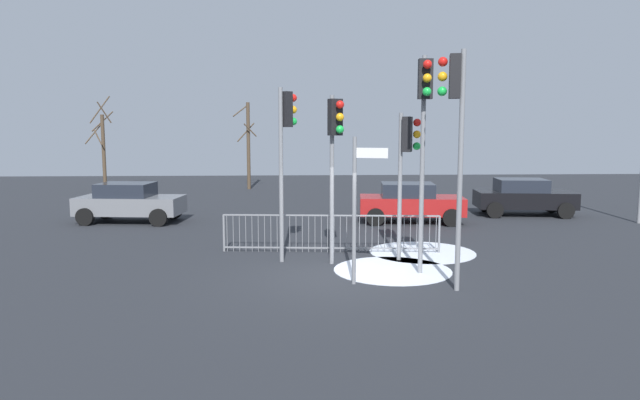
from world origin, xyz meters
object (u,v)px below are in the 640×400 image
(car_black_far, at_px, (523,196))
(car_grey_mid, at_px, (129,202))
(direction_sign_post, at_px, (357,203))
(traffic_light_foreground_left, at_px, (424,116))
(car_red_near, at_px, (410,202))
(traffic_light_mid_left, at_px, (455,117))
(traffic_light_rear_right, at_px, (285,135))
(bare_tree_left, at_px, (103,147))
(traffic_light_mid_right, at_px, (335,141))
(traffic_light_foreground_right, at_px, (406,153))
(bare_tree_centre, at_px, (248,144))

(car_black_far, height_order, car_grey_mid, same)
(direction_sign_post, relative_size, car_black_far, 0.83)
(traffic_light_foreground_left, height_order, car_grey_mid, traffic_light_foreground_left)
(car_red_near, bearing_deg, traffic_light_mid_left, -90.01)
(traffic_light_rear_right, relative_size, bare_tree_left, 0.84)
(car_black_far, relative_size, car_red_near, 1.00)
(traffic_light_rear_right, distance_m, traffic_light_mid_left, 4.64)
(car_red_near, relative_size, car_grey_mid, 1.00)
(traffic_light_rear_right, height_order, car_red_near, traffic_light_rear_right)
(car_black_far, bearing_deg, car_red_near, -155.70)
(traffic_light_mid_right, xyz_separation_m, traffic_light_foreground_right, (1.88, 0.36, -0.31))
(traffic_light_foreground_left, xyz_separation_m, bare_tree_left, (-13.72, 19.82, -1.29))
(traffic_light_mid_right, relative_size, car_black_far, 1.08)
(car_grey_mid, distance_m, bare_tree_left, 12.57)
(traffic_light_foreground_right, distance_m, direction_sign_post, 2.87)
(traffic_light_foreground_right, height_order, car_black_far, traffic_light_foreground_right)
(direction_sign_post, distance_m, car_grey_mid, 11.73)
(traffic_light_mid_left, bearing_deg, traffic_light_foreground_right, 21.07)
(car_black_far, relative_size, bare_tree_left, 0.74)
(traffic_light_foreground_right, bearing_deg, bare_tree_left, -121.74)
(traffic_light_mid_right, bearing_deg, bare_tree_left, -81.61)
(traffic_light_mid_right, xyz_separation_m, bare_tree_left, (-11.74, 18.69, -0.69))
(bare_tree_left, bearing_deg, traffic_light_rear_right, -59.97)
(car_grey_mid, relative_size, bare_tree_centre, 0.80)
(traffic_light_mid_right, relative_size, bare_tree_centre, 0.86)
(traffic_light_mid_right, xyz_separation_m, direction_sign_post, (0.35, -1.85, -1.31))
(traffic_light_foreground_left, bearing_deg, traffic_light_rear_right, -23.19)
(bare_tree_centre, bearing_deg, car_black_far, -42.46)
(traffic_light_foreground_left, bearing_deg, bare_tree_left, -51.44)
(traffic_light_mid_right, relative_size, car_grey_mid, 1.08)
(traffic_light_foreground_right, distance_m, car_black_far, 10.24)
(traffic_light_foreground_left, height_order, traffic_light_mid_left, traffic_light_foreground_left)
(traffic_light_mid_right, xyz_separation_m, car_black_far, (8.26, 8.10, -2.38))
(direction_sign_post, height_order, bare_tree_centre, bare_tree_centre)
(traffic_light_rear_right, relative_size, bare_tree_centre, 0.90)
(traffic_light_mid_right, bearing_deg, traffic_light_foreground_left, 126.73)
(traffic_light_rear_right, bearing_deg, traffic_light_mid_left, 11.41)
(traffic_light_mid_right, relative_size, traffic_light_foreground_right, 1.11)
(traffic_light_foreground_left, bearing_deg, traffic_light_mid_left, 108.63)
(bare_tree_left, bearing_deg, bare_tree_centre, 1.59)
(traffic_light_mid_right, relative_size, traffic_light_mid_left, 0.85)
(traffic_light_foreground_left, xyz_separation_m, car_black_far, (6.28, 9.22, -2.98))
(direction_sign_post, xyz_separation_m, car_black_far, (7.91, 9.95, -1.07))
(traffic_light_rear_right, xyz_separation_m, traffic_light_foreground_right, (3.12, -0.16, -0.46))
(bare_tree_centre, bearing_deg, direction_sign_post, -79.32)
(traffic_light_mid_left, bearing_deg, direction_sign_post, 85.85)
(traffic_light_foreground_right, xyz_separation_m, car_red_near, (1.45, 6.20, -2.07))
(traffic_light_rear_right, bearing_deg, car_grey_mid, -177.34)
(traffic_light_mid_left, distance_m, traffic_light_foreground_right, 2.95)
(traffic_light_mid_right, bearing_deg, traffic_light_rear_right, -46.61)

